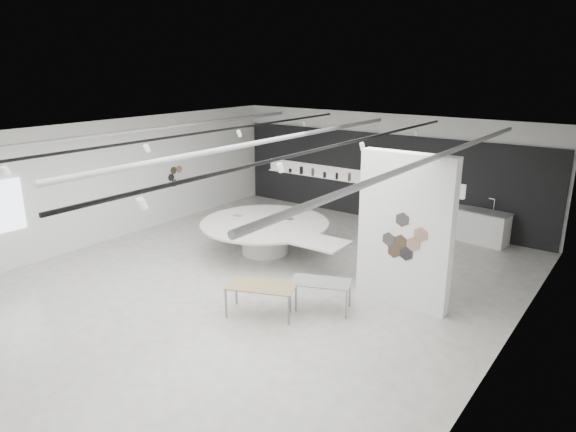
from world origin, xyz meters
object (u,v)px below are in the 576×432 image
Objects in this scene: partition_column at (405,231)px; display_island at (267,233)px; kitchen_counter at (479,226)px; sample_table_stone at (321,284)px; sample_table_wood at (261,288)px.

partition_column is 4.84m from display_island.
display_island is at bearing -127.38° from kitchen_counter.
sample_table_stone is 0.79× the size of kitchen_counter.
kitchen_counter is (4.76, 4.79, -0.11)m from display_island.
display_island is at bearing 147.07° from sample_table_stone.
kitchen_counter reaches higher than sample_table_stone.
display_island is 6.75m from kitchen_counter.
display_island reaches higher than sample_table_stone.
kitchen_counter is (0.12, 5.53, -1.28)m from partition_column.
partition_column is at bearing 46.21° from sample_table_wood.
sample_table_wood is 1.11× the size of sample_table_stone.
partition_column is 5.67m from kitchen_counter.
display_island is 2.58× the size of kitchen_counter.
display_island is at bearing 171.01° from partition_column.
kitchen_counter is at bearing 88.73° from partition_column.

